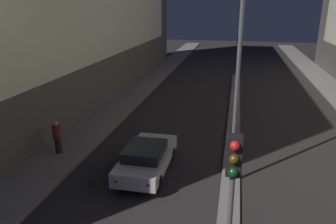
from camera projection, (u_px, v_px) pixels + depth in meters
median_strip at (234, 125)px, 20.61m from camera, size 0.79×30.61×0.11m
traffic_light_near at (232, 189)px, 7.10m from camera, size 0.32×0.42×4.62m
traffic_light_mid at (237, 74)px, 18.68m from camera, size 0.32×0.42×4.62m
traffic_light_far at (238, 48)px, 29.49m from camera, size 0.32×0.42×4.62m
street_lamp at (241, 26)px, 12.04m from camera, size 0.61×0.61×8.84m
car_left_lane at (147, 157)px, 14.74m from camera, size 1.91×4.54×1.40m
pedestrian_on_left_sidewalk at (57, 137)px, 16.37m from camera, size 0.43×0.43×1.66m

